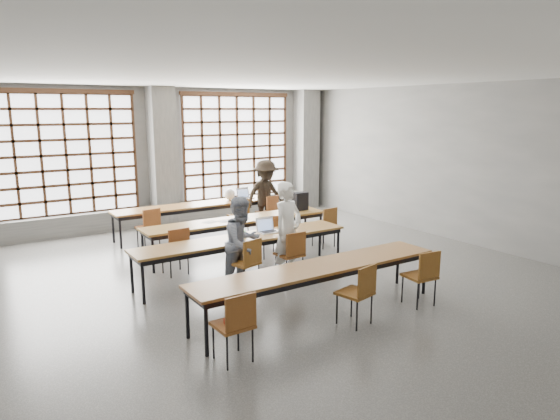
# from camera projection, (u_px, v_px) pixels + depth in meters

# --- Properties ---
(floor) EXTENTS (11.00, 11.00, 0.00)m
(floor) POSITION_uv_depth(u_px,v_px,m) (273.00, 281.00, 8.71)
(floor) COLOR #4E4D4B
(floor) RESTS_ON ground
(ceiling) EXTENTS (11.00, 11.00, 0.00)m
(ceiling) POSITION_uv_depth(u_px,v_px,m) (272.00, 74.00, 8.01)
(ceiling) COLOR silver
(ceiling) RESTS_ON floor
(wall_back) EXTENTS (10.00, 0.00, 10.00)m
(wall_back) POSITION_uv_depth(u_px,v_px,m) (159.00, 156.00, 12.87)
(wall_back) COLOR #5A5957
(wall_back) RESTS_ON floor
(wall_right) EXTENTS (0.00, 11.00, 11.00)m
(wall_right) POSITION_uv_depth(u_px,v_px,m) (463.00, 164.00, 11.03)
(wall_right) COLOR #5A5957
(wall_right) RESTS_ON floor
(column_mid) EXTENTS (0.60, 0.55, 3.50)m
(column_mid) POSITION_uv_depth(u_px,v_px,m) (163.00, 157.00, 12.64)
(column_mid) COLOR #52524F
(column_mid) RESTS_ON floor
(column_right) EXTENTS (0.60, 0.55, 3.50)m
(column_right) POSITION_uv_depth(u_px,v_px,m) (306.00, 149.00, 15.05)
(column_right) COLOR #52524F
(column_right) RESTS_ON floor
(window_left) EXTENTS (3.32, 0.12, 3.00)m
(window_left) POSITION_uv_depth(u_px,v_px,m) (66.00, 155.00, 11.58)
(window_left) COLOR white
(window_left) RESTS_ON wall_back
(window_right) EXTENTS (3.32, 0.12, 3.00)m
(window_right) POSITION_uv_depth(u_px,v_px,m) (237.00, 147.00, 13.98)
(window_right) COLOR white
(window_right) RESTS_ON wall_back
(sill_ledge) EXTENTS (9.80, 0.35, 0.50)m
(sill_ledge) POSITION_uv_depth(u_px,v_px,m) (164.00, 214.00, 13.01)
(sill_ledge) COLOR #52524F
(sill_ledge) RESTS_ON floor
(desk_row_a) EXTENTS (4.00, 0.70, 0.73)m
(desk_row_a) POSITION_uv_depth(u_px,v_px,m) (197.00, 207.00, 11.87)
(desk_row_a) COLOR brown
(desk_row_a) RESTS_ON floor
(desk_row_b) EXTENTS (4.00, 0.70, 0.73)m
(desk_row_b) POSITION_uv_depth(u_px,v_px,m) (238.00, 222.00, 10.26)
(desk_row_b) COLOR brown
(desk_row_b) RESTS_ON floor
(desk_row_c) EXTENTS (4.00, 0.70, 0.73)m
(desk_row_c) POSITION_uv_depth(u_px,v_px,m) (244.00, 241.00, 8.81)
(desk_row_c) COLOR brown
(desk_row_c) RESTS_ON floor
(desk_row_d) EXTENTS (4.00, 0.70, 0.73)m
(desk_row_d) POSITION_uv_depth(u_px,v_px,m) (319.00, 270.00, 7.19)
(desk_row_d) COLOR brown
(desk_row_d) RESTS_ON floor
(chair_back_left) EXTENTS (0.48, 0.48, 0.88)m
(chair_back_left) POSITION_uv_depth(u_px,v_px,m) (150.00, 224.00, 10.63)
(chair_back_left) COLOR brown
(chair_back_left) RESTS_ON floor
(chair_back_mid) EXTENTS (0.43, 0.43, 0.88)m
(chair_back_mid) POSITION_uv_depth(u_px,v_px,m) (240.00, 213.00, 11.80)
(chair_back_mid) COLOR brown
(chair_back_mid) RESTS_ON floor
(chair_back_right) EXTENTS (0.50, 0.51, 0.88)m
(chair_back_right) POSITION_uv_depth(u_px,v_px,m) (269.00, 209.00, 12.24)
(chair_back_right) COLOR maroon
(chair_back_right) RESTS_ON floor
(chair_mid_left) EXTENTS (0.45, 0.45, 0.88)m
(chair_mid_left) POSITION_uv_depth(u_px,v_px,m) (177.00, 246.00, 8.92)
(chair_mid_left) COLOR brown
(chair_mid_left) RESTS_ON floor
(chair_mid_centre) EXTENTS (0.49, 0.50, 0.88)m
(chair_mid_centre) POSITION_uv_depth(u_px,v_px,m) (270.00, 232.00, 9.98)
(chair_mid_centre) COLOR brown
(chair_mid_centre) RESTS_ON floor
(chair_mid_right) EXTENTS (0.46, 0.46, 0.88)m
(chair_mid_right) POSITION_uv_depth(u_px,v_px,m) (326.00, 223.00, 10.74)
(chair_mid_right) COLOR brown
(chair_mid_right) RESTS_ON floor
(chair_front_left) EXTENTS (0.51, 0.52, 0.88)m
(chair_front_left) POSITION_uv_depth(u_px,v_px,m) (248.00, 259.00, 8.17)
(chair_front_left) COLOR brown
(chair_front_left) RESTS_ON floor
(chair_front_right) EXTENTS (0.43, 0.43, 0.88)m
(chair_front_right) POSITION_uv_depth(u_px,v_px,m) (292.00, 251.00, 8.64)
(chair_front_right) COLOR brown
(chair_front_right) RESTS_ON floor
(chair_near_left) EXTENTS (0.43, 0.44, 0.88)m
(chair_near_left) POSITION_uv_depth(u_px,v_px,m) (236.00, 320.00, 5.79)
(chair_near_left) COLOR brown
(chair_near_left) RESTS_ON floor
(chair_near_mid) EXTENTS (0.50, 0.50, 0.88)m
(chair_near_mid) POSITION_uv_depth(u_px,v_px,m) (360.00, 289.00, 6.81)
(chair_near_mid) COLOR brown
(chair_near_mid) RESTS_ON floor
(chair_near_right) EXTENTS (0.46, 0.47, 0.88)m
(chair_near_right) POSITION_uv_depth(u_px,v_px,m) (423.00, 272.00, 7.50)
(chair_near_right) COLOR brown
(chair_near_right) RESTS_ON floor
(student_male) EXTENTS (0.72, 0.58, 1.73)m
(student_male) POSITION_uv_depth(u_px,v_px,m) (288.00, 231.00, 8.68)
(student_male) COLOR white
(student_male) RESTS_ON floor
(student_female) EXTENTS (0.90, 0.78, 1.56)m
(student_female) POSITION_uv_depth(u_px,v_px,m) (242.00, 243.00, 8.21)
(student_female) COLOR #172647
(student_female) RESTS_ON floor
(student_back) EXTENTS (1.15, 0.69, 1.73)m
(student_back) POSITION_uv_depth(u_px,v_px,m) (266.00, 195.00, 12.27)
(student_back) COLOR black
(student_back) RESTS_ON floor
(laptop_front) EXTENTS (0.37, 0.31, 0.26)m
(laptop_front) POSITION_uv_depth(u_px,v_px,m) (267.00, 228.00, 9.17)
(laptop_front) COLOR #BABABF
(laptop_front) RESTS_ON desk_row_c
(laptop_back) EXTENTS (0.39, 0.33, 0.26)m
(laptop_back) POSITION_uv_depth(u_px,v_px,m) (245.00, 196.00, 12.65)
(laptop_back) COLOR #A8A9AD
(laptop_back) RESTS_ON desk_row_a
(mouse) EXTENTS (0.12, 0.10, 0.04)m
(mouse) POSITION_uv_depth(u_px,v_px,m) (289.00, 229.00, 9.28)
(mouse) COLOR silver
(mouse) RESTS_ON desk_row_c
(green_box) EXTENTS (0.27, 0.18, 0.09)m
(green_box) POSITION_uv_depth(u_px,v_px,m) (239.00, 234.00, 8.82)
(green_box) COLOR green
(green_box) RESTS_ON desk_row_c
(phone) EXTENTS (0.13, 0.06, 0.01)m
(phone) POSITION_uv_depth(u_px,v_px,m) (255.00, 236.00, 8.81)
(phone) COLOR black
(phone) RESTS_ON desk_row_c
(paper_sheet_a) EXTENTS (0.36, 0.31, 0.00)m
(paper_sheet_a) POSITION_uv_depth(u_px,v_px,m) (211.00, 222.00, 9.97)
(paper_sheet_a) COLOR white
(paper_sheet_a) RESTS_ON desk_row_b
(paper_sheet_b) EXTENTS (0.31, 0.23, 0.00)m
(paper_sheet_b) POSITION_uv_depth(u_px,v_px,m) (226.00, 221.00, 10.05)
(paper_sheet_b) COLOR silver
(paper_sheet_b) RESTS_ON desk_row_b
(paper_sheet_c) EXTENTS (0.35, 0.29, 0.00)m
(paper_sheet_c) POSITION_uv_depth(u_px,v_px,m) (242.00, 218.00, 10.30)
(paper_sheet_c) COLOR silver
(paper_sheet_c) RESTS_ON desk_row_b
(backpack) EXTENTS (0.32, 0.20, 0.40)m
(backpack) POSITION_uv_depth(u_px,v_px,m) (300.00, 201.00, 11.11)
(backpack) COLOR black
(backpack) RESTS_ON desk_row_b
(plastic_bag) EXTENTS (0.29, 0.25, 0.29)m
(plastic_bag) POSITION_uv_depth(u_px,v_px,m) (230.00, 194.00, 12.35)
(plastic_bag) COLOR silver
(plastic_bag) RESTS_ON desk_row_a
(red_pouch) EXTENTS (0.21, 0.12, 0.06)m
(red_pouch) POSITION_uv_depth(u_px,v_px,m) (232.00, 321.00, 5.86)
(red_pouch) COLOR #AD2915
(red_pouch) RESTS_ON chair_near_left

